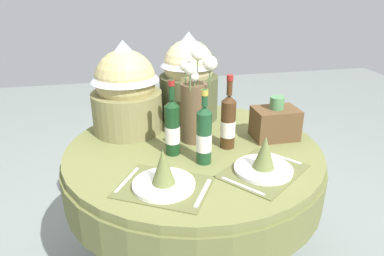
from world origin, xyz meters
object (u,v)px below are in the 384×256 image
(dining_table, at_px, (193,172))
(place_setting_left, at_px, (164,176))
(wine_bottle_left, at_px, (204,135))
(gift_tub_back_left, at_px, (126,86))
(wine_bottle_right, at_px, (228,121))
(woven_basket_side_right, at_px, (275,122))
(place_setting_right, at_px, (264,161))
(flower_vase, at_px, (194,105))
(gift_tub_back_centre, at_px, (189,74))
(wine_bottle_centre, at_px, (172,127))

(dining_table, height_order, place_setting_left, place_setting_left)
(wine_bottle_left, bearing_deg, gift_tub_back_left, 125.03)
(wine_bottle_right, height_order, gift_tub_back_left, gift_tub_back_left)
(woven_basket_side_right, bearing_deg, place_setting_right, -120.92)
(dining_table, distance_m, woven_basket_side_right, 0.47)
(place_setting_right, distance_m, flower_vase, 0.44)
(place_setting_right, bearing_deg, gift_tub_back_centre, 104.24)
(flower_vase, relative_size, wine_bottle_left, 1.40)
(place_setting_right, xyz_separation_m, wine_bottle_left, (-0.22, 0.13, 0.08))
(wine_bottle_centre, xyz_separation_m, gift_tub_back_centre, (0.16, 0.44, 0.12))
(wine_bottle_left, relative_size, gift_tub_back_left, 0.70)
(place_setting_left, relative_size, wine_bottle_centre, 1.24)
(wine_bottle_right, relative_size, gift_tub_back_left, 0.75)
(gift_tub_back_left, distance_m, woven_basket_side_right, 0.76)
(wine_bottle_centre, xyz_separation_m, woven_basket_side_right, (0.52, 0.07, -0.05))
(flower_vase, relative_size, gift_tub_back_centre, 0.96)
(gift_tub_back_left, bearing_deg, dining_table, -41.92)
(wine_bottle_right, relative_size, woven_basket_side_right, 1.61)
(flower_vase, bearing_deg, wine_bottle_right, -36.45)
(wine_bottle_centre, distance_m, wine_bottle_right, 0.26)
(place_setting_right, relative_size, gift_tub_back_left, 0.92)
(place_setting_right, distance_m, wine_bottle_left, 0.27)
(place_setting_right, distance_m, gift_tub_back_centre, 0.73)
(woven_basket_side_right, bearing_deg, gift_tub_back_left, 160.48)
(flower_vase, relative_size, gift_tub_back_left, 0.99)
(wine_bottle_centre, bearing_deg, wine_bottle_left, -43.17)
(place_setting_right, height_order, wine_bottle_right, wine_bottle_right)
(woven_basket_side_right, bearing_deg, dining_table, -178.54)
(dining_table, relative_size, wine_bottle_centre, 3.56)
(place_setting_right, xyz_separation_m, gift_tub_back_centre, (-0.17, 0.68, 0.20))
(place_setting_left, distance_m, flower_vase, 0.46)
(gift_tub_back_centre, bearing_deg, flower_vase, -96.97)
(flower_vase, distance_m, wine_bottle_centre, 0.18)
(wine_bottle_right, bearing_deg, woven_basket_side_right, 11.39)
(place_setting_left, xyz_separation_m, wine_bottle_right, (0.34, 0.29, 0.08))
(flower_vase, xyz_separation_m, gift_tub_back_centre, (0.04, 0.32, 0.07))
(dining_table, relative_size, wine_bottle_left, 3.74)
(flower_vase, height_order, gift_tub_back_left, gift_tub_back_left)
(gift_tub_back_left, xyz_separation_m, woven_basket_side_right, (0.70, -0.25, -0.16))
(dining_table, xyz_separation_m, place_setting_right, (0.23, -0.30, 0.19))
(dining_table, relative_size, flower_vase, 2.67)
(dining_table, height_order, gift_tub_back_centre, gift_tub_back_centre)
(dining_table, distance_m, flower_vase, 0.33)
(place_setting_right, bearing_deg, woven_basket_side_right, 59.08)
(dining_table, relative_size, wine_bottle_right, 3.53)
(place_setting_left, bearing_deg, place_setting_right, 4.31)
(wine_bottle_centre, bearing_deg, gift_tub_back_left, 119.88)
(wine_bottle_right, xyz_separation_m, woven_basket_side_right, (0.26, 0.05, -0.05))
(gift_tub_back_centre, bearing_deg, place_setting_left, -108.90)
(wine_bottle_right, bearing_deg, gift_tub_back_centre, 102.93)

